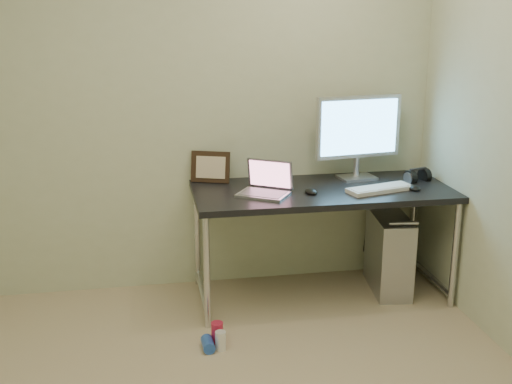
# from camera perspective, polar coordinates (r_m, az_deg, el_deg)

# --- Properties ---
(wall_back) EXTENTS (3.50, 0.02, 2.50)m
(wall_back) POSITION_cam_1_polar(r_m,az_deg,el_deg) (4.27, -7.24, 7.51)
(wall_back) COLOR beige
(wall_back) RESTS_ON ground
(desk) EXTENTS (1.67, 0.73, 0.75)m
(desk) POSITION_cam_1_polar(r_m,az_deg,el_deg) (4.19, 5.89, -0.67)
(desk) COLOR black
(desk) RESTS_ON ground
(tower_computer) EXTENTS (0.28, 0.53, 0.56)m
(tower_computer) POSITION_cam_1_polar(r_m,az_deg,el_deg) (4.49, 11.72, -5.32)
(tower_computer) COLOR #B5B5BB
(tower_computer) RESTS_ON ground
(cable_a) EXTENTS (0.01, 0.16, 0.69)m
(cable_a) POSITION_cam_1_polar(r_m,az_deg,el_deg) (4.69, 9.89, -2.52)
(cable_a) COLOR black
(cable_a) RESTS_ON ground
(cable_b) EXTENTS (0.02, 0.11, 0.71)m
(cable_b) POSITION_cam_1_polar(r_m,az_deg,el_deg) (4.71, 10.99, -2.76)
(cable_b) COLOR black
(cable_b) RESTS_ON ground
(can_red) EXTENTS (0.09, 0.09, 0.13)m
(can_red) POSITION_cam_1_polar(r_m,az_deg,el_deg) (3.81, -3.47, -12.37)
(can_red) COLOR #D32548
(can_red) RESTS_ON ground
(can_white) EXTENTS (0.08, 0.08, 0.11)m
(can_white) POSITION_cam_1_polar(r_m,az_deg,el_deg) (3.74, -3.17, -13.06)
(can_white) COLOR white
(can_white) RESTS_ON ground
(can_blue) EXTENTS (0.07, 0.13, 0.07)m
(can_blue) POSITION_cam_1_polar(r_m,az_deg,el_deg) (3.76, -4.30, -13.33)
(can_blue) COLOR blue
(can_blue) RESTS_ON ground
(laptop) EXTENTS (0.38, 0.37, 0.21)m
(laptop) POSITION_cam_1_polar(r_m,az_deg,el_deg) (4.02, 0.88, 0.51)
(laptop) COLOR silver
(laptop) RESTS_ON desk
(monitor) EXTENTS (0.60, 0.21, 0.57)m
(monitor) POSITION_cam_1_polar(r_m,az_deg,el_deg) (4.38, 9.10, 5.40)
(monitor) COLOR silver
(monitor) RESTS_ON desk
(keyboard) EXTENTS (0.46, 0.25, 0.03)m
(keyboard) POSITION_cam_1_polar(r_m,az_deg,el_deg) (4.17, 10.97, 0.27)
(keyboard) COLOR silver
(keyboard) RESTS_ON desk
(mouse_right) EXTENTS (0.08, 0.12, 0.04)m
(mouse_right) POSITION_cam_1_polar(r_m,az_deg,el_deg) (4.24, 13.85, 0.48)
(mouse_right) COLOR black
(mouse_right) RESTS_ON desk
(mouse_left) EXTENTS (0.08, 0.12, 0.04)m
(mouse_left) POSITION_cam_1_polar(r_m,az_deg,el_deg) (4.05, 4.91, 0.15)
(mouse_left) COLOR black
(mouse_left) RESTS_ON desk
(headphones) EXTENTS (0.19, 0.11, 0.11)m
(headphones) POSITION_cam_1_polar(r_m,az_deg,el_deg) (4.46, 14.17, 1.34)
(headphones) COLOR black
(headphones) RESTS_ON desk
(picture_frame) EXTENTS (0.27, 0.16, 0.21)m
(picture_frame) POSITION_cam_1_polar(r_m,az_deg,el_deg) (4.29, -4.07, 2.24)
(picture_frame) COLOR black
(picture_frame) RESTS_ON desk
(webcam) EXTENTS (0.04, 0.03, 0.12)m
(webcam) POSITION_cam_1_polar(r_m,az_deg,el_deg) (4.31, 0.38, 2.16)
(webcam) COLOR silver
(webcam) RESTS_ON desk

